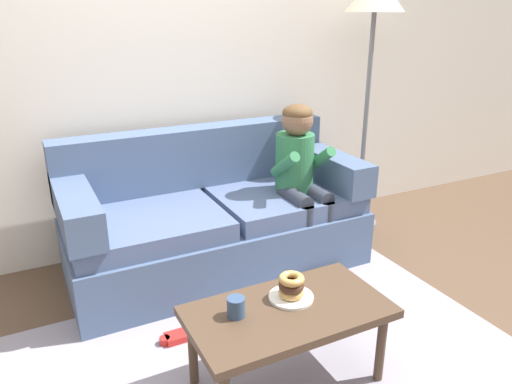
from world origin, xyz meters
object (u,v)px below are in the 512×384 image
Objects in this scene: toy_controller at (180,337)px; mug at (236,307)px; donut at (291,292)px; floor_lamp at (374,12)px; couch at (214,220)px; person_child at (300,170)px; coffee_table at (288,317)px.

mug is at bearing -46.92° from toy_controller.
floor_lamp reaches higher than donut.
donut is at bearing -137.96° from floor_lamp.
toy_controller is at bearing -124.81° from couch.
toy_controller is (-0.49, -0.71, -0.31)m from couch.
floor_lamp is at bearing 52.83° from toy_controller.
donut is at bearing 2.28° from mug.
person_child is 12.24× the size of mug.
toy_controller is at bearing -156.00° from floor_lamp.
floor_lamp reaches higher than coffee_table.
floor_lamp is (0.77, 0.30, 0.99)m from person_child.
toy_controller is (-0.41, 0.46, -0.42)m from donut.
coffee_table is 0.26m from mug.
donut is (-0.64, -0.96, -0.22)m from person_child.
toy_controller is (-1.04, -0.50, -0.65)m from person_child.
toy_controller is at bearing 104.25° from mug.
floor_lamp is (1.32, 0.10, 1.32)m from couch.
person_child is at bearing 54.58° from toy_controller.
donut is (-0.09, -1.17, 0.11)m from couch.
coffee_table is 4.04× the size of toy_controller.
person_child is (0.69, 1.03, 0.31)m from coffee_table.
coffee_table is 0.72m from toy_controller.
coffee_table is 2.36m from floor_lamp.
coffee_table is at bearing -137.58° from floor_lamp.
coffee_table is 0.12m from donut.
couch reaches higher than donut.
coffee_table is 10.15× the size of mug.
couch is 1.24m from coffee_table.
donut is 0.06× the size of floor_lamp.
couch is at bearing 84.02° from toy_controller.
coffee_table reaches higher than toy_controller.
toy_controller is 2.57m from floor_lamp.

